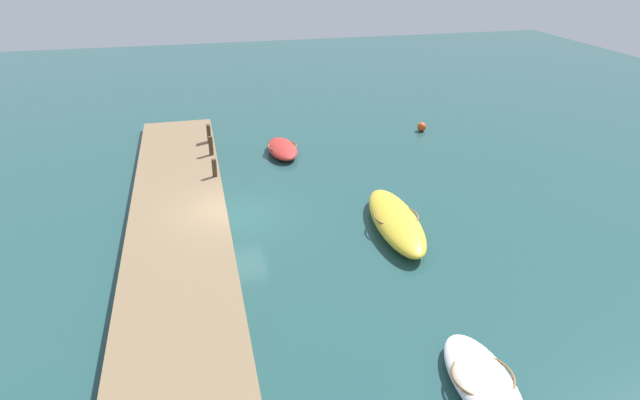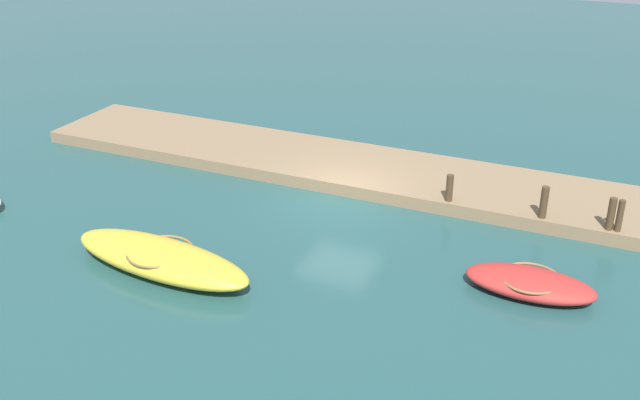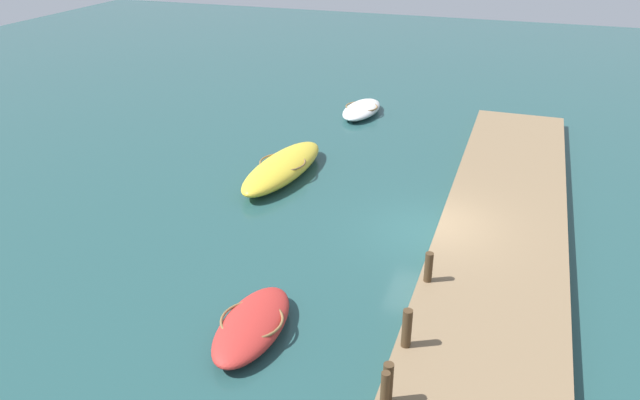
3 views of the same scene
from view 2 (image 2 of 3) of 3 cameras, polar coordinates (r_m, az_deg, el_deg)
The scene contains 8 objects.
ground_plane at distance 24.56m, azimuth 1.59°, elevation 0.01°, with size 84.00×84.00×0.00m, color #234C4C.
dock_platform at distance 26.38m, azimuth 3.49°, elevation 2.32°, with size 25.22×3.97×0.43m, color #846B4C.
motorboat_yellow at distance 20.69m, azimuth -12.16°, elevation -4.40°, with size 5.84×2.25×0.81m.
rowboat_red at distance 20.06m, azimuth 15.85°, elevation -6.18°, with size 3.38×1.63×0.60m.
mooring_post_west at distance 23.09m, azimuth 22.08°, elevation -1.13°, with size 0.19×0.19×0.98m, color #47331E.
mooring_post_mid_west at distance 23.09m, azimuth 21.49°, elevation -1.00°, with size 0.22×0.22×1.00m, color #47331E.
mooring_post_mid_east at distance 23.18m, azimuth 16.85°, elevation -0.17°, with size 0.23×0.23×1.00m, color #47331E.
mooring_post_east at distance 23.65m, azimuth 9.93°, elevation 0.92°, with size 0.22×0.22×0.88m, color #47331E.
Camera 2 is at (-8.55, 20.54, 10.39)m, focal length 41.59 mm.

